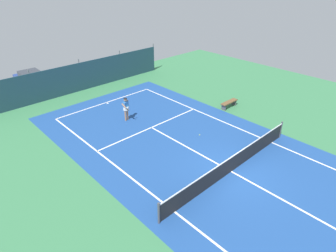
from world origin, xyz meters
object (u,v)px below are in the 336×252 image
Objects in this scene: courtside_bench at (229,103)px; parked_car at (32,81)px; tennis_ball_near_player at (200,135)px; tennis_player at (126,108)px; tennis_net at (232,164)px.

parked_car is at bearing 124.97° from courtside_bench.
parked_car is 16.51m from courtside_bench.
parked_car reaches higher than tennis_ball_near_player.
tennis_player reaches higher than tennis_ball_near_player.
tennis_player reaches higher than courtside_bench.
tennis_ball_near_player is 0.04× the size of courtside_bench.
courtside_bench is at bearing 139.32° from tennis_player.
courtside_bench is (6.86, -3.60, -0.59)m from tennis_player.
tennis_ball_near_player is (2.13, -4.84, -0.93)m from tennis_player.
parked_car is 2.65× the size of courtside_bench.
parked_car reaches higher than courtside_bench.
tennis_player is 5.37m from tennis_ball_near_player.
tennis_ball_near_player is (1.58, 3.55, -0.48)m from tennis_net.
tennis_net is at bearing -78.99° from parked_car.
tennis_net is 3.92m from tennis_ball_near_player.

